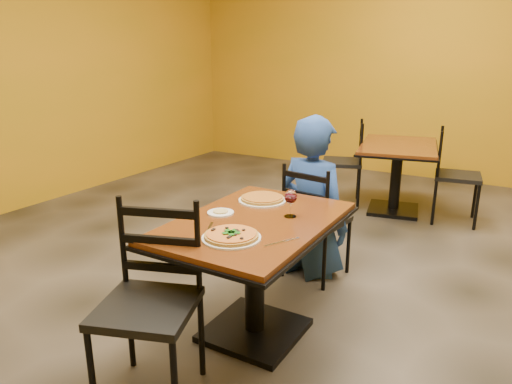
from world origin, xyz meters
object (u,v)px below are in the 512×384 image
Objects in this scene: diner at (313,195)px; side_plate at (221,213)px; plate_main at (231,238)px; pizza_main at (231,235)px; chair_main_far at (317,220)px; chair_main_near at (147,309)px; table_second at (397,162)px; plate_far at (262,200)px; pizza_far at (262,198)px; table_main at (255,251)px; chair_second_left at (342,163)px; wine_glass at (291,202)px; chair_second_right at (458,177)px.

side_plate is (-0.17, -1.01, 0.13)m from diner.
pizza_main is (0.00, 0.00, 0.02)m from plate_main.
chair_main_near is at bearing 92.40° from chair_main_far.
table_second is 4.18× the size of plate_far.
plate_main and plate_far have the same top height.
pizza_far is at bearing -96.42° from table_second.
chair_main_near is at bearing -85.12° from side_plate.
diner reaches higher than side_plate.
plate_far is 1.11× the size of pizza_far.
table_main and table_second have the same top height.
plate_far is (0.34, -2.45, 0.28)m from chair_second_left.
chair_main_far reaches higher than plate_main.
chair_main_far is 5.01× the size of wine_glass.
chair_second_left is at bearing 180.00° from table_second.
chair_main_near reaches higher than pizza_main.
side_plate is 0.43m from wine_glass.
plate_far is (-0.14, -0.60, 0.30)m from chair_main_far.
pizza_far reaches higher than side_plate.
chair_second_right is 2.72m from wine_glass.
wine_glass is (0.02, -2.63, 0.29)m from table_second.
diner is at bearing 104.38° from wine_glass.
plate_main and side_plate have the same top height.
table_second is 2.82m from side_plate.
pizza_main is at bearing 43.80° from chair_main_near.
diner is 0.69m from pizza_far.
chair_second_right reaches higher than plate_far.
table_main is 1.29× the size of chair_second_right.
chair_main_far is at bearing -4.67° from chair_second_left.
chair_second_right is 5.97× the size of side_plate.
diner is 0.90m from wine_glass.
plate_far is at bearing 68.50° from chair_main_near.
chair_second_left is 0.77× the size of diner.
side_plate is (-0.09, -0.34, 0.00)m from plate_far.
pizza_main reaches higher than table_second.
table_main is 0.99× the size of diner.
plate_far is at bearing 74.57° from side_plate.
chair_second_left is 1.23m from chair_second_right.
chair_main_far is 0.94× the size of chair_second_left.
chair_second_left is 5.99× the size of side_plate.
chair_second_right reaches higher than table_main.
pizza_far is at bearing 105.66° from plate_main.
chair_main_far is (-0.14, -1.84, -0.10)m from table_second.
chair_second_left is 1.83m from diner.
table_second is at bearing 88.22° from pizza_main.
chair_main_far is 5.63× the size of side_plate.
side_plate is (0.25, -2.79, 0.28)m from chair_second_left.
plate_far is (-0.89, -2.45, 0.28)m from chair_second_right.
chair_second_left reaches higher than table_second.
plate_main is at bearing 158.47° from chair_second_right.
plate_main is at bearing 0.00° from pizza_main.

